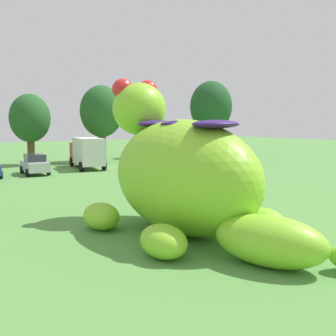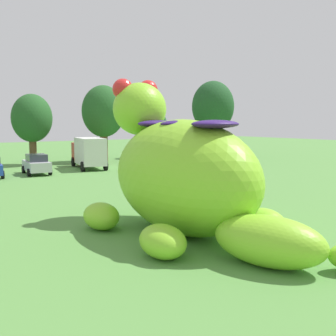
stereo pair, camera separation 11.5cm
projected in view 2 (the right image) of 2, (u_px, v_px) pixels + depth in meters
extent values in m
plane|color=#568E42|center=(203.00, 227.00, 17.38)|extent=(160.00, 160.00, 0.00)
ellipsoid|color=#8CD12D|center=(182.00, 177.00, 16.31)|extent=(4.18, 8.15, 4.55)
ellipsoid|color=#8CD12D|center=(139.00, 109.00, 18.87)|extent=(2.44, 2.68, 2.40)
sphere|color=red|center=(123.00, 89.00, 18.71)|extent=(0.96, 0.96, 0.96)
sphere|color=red|center=(148.00, 90.00, 19.42)|extent=(0.96, 0.96, 0.96)
ellipsoid|color=navy|center=(158.00, 124.00, 17.59)|extent=(1.84, 1.49, 0.30)
ellipsoid|color=navy|center=(182.00, 124.00, 16.08)|extent=(1.84, 1.49, 0.30)
ellipsoid|color=navy|center=(215.00, 124.00, 14.39)|extent=(1.84, 1.49, 0.30)
ellipsoid|color=#8CD12D|center=(101.00, 216.00, 16.99)|extent=(1.42, 1.97, 1.11)
ellipsoid|color=#8CD12D|center=(198.00, 203.00, 19.73)|extent=(1.42, 1.97, 1.11)
ellipsoid|color=#8CD12D|center=(163.00, 241.00, 13.39)|extent=(1.42, 1.97, 1.11)
ellipsoid|color=#8CD12D|center=(264.00, 222.00, 15.91)|extent=(1.42, 1.97, 1.11)
ellipsoid|color=#8CD12D|center=(268.00, 241.00, 12.60)|extent=(2.91, 4.04, 1.59)
cylinder|color=black|center=(0.00, 171.00, 34.43)|extent=(0.32, 0.66, 0.64)
cylinder|color=black|center=(3.00, 175.00, 32.18)|extent=(0.32, 0.66, 0.64)
cube|color=#B7BABF|center=(36.00, 166.00, 34.94)|extent=(2.05, 4.23, 0.80)
cube|color=#2D333D|center=(36.00, 158.00, 34.73)|extent=(1.66, 2.09, 0.60)
cylinder|color=black|center=(24.00, 169.00, 35.68)|extent=(0.30, 0.66, 0.64)
cylinder|color=black|center=(43.00, 168.00, 36.50)|extent=(0.30, 0.66, 0.64)
cylinder|color=black|center=(29.00, 173.00, 33.47)|extent=(0.30, 0.66, 0.64)
cylinder|color=black|center=(50.00, 171.00, 34.29)|extent=(0.30, 0.66, 0.64)
cube|color=#B2231E|center=(83.00, 152.00, 41.52)|extent=(2.29, 2.13, 1.90)
cube|color=silver|center=(90.00, 151.00, 38.57)|extent=(2.90, 4.90, 2.50)
cylinder|color=black|center=(73.00, 162.00, 41.23)|extent=(0.44, 0.94, 0.90)
cylinder|color=black|center=(93.00, 161.00, 42.02)|extent=(0.44, 0.94, 0.90)
cylinder|color=black|center=(83.00, 167.00, 36.83)|extent=(0.44, 0.94, 0.90)
cylinder|color=black|center=(106.00, 166.00, 37.66)|extent=(0.44, 0.94, 0.90)
cylinder|color=brown|center=(33.00, 152.00, 42.48)|extent=(0.74, 0.74, 2.57)
ellipsoid|color=#235623|center=(32.00, 118.00, 42.08)|extent=(4.12, 4.12, 4.94)
cylinder|color=brown|center=(104.00, 148.00, 46.15)|extent=(0.86, 0.86, 3.00)
ellipsoid|color=#235623|center=(103.00, 111.00, 45.69)|extent=(4.79, 4.79, 5.75)
cylinder|color=brown|center=(153.00, 149.00, 50.85)|extent=(0.62, 0.62, 2.16)
ellipsoid|color=#235623|center=(153.00, 125.00, 50.52)|extent=(3.45, 3.45, 4.14)
cylinder|color=brown|center=(212.00, 143.00, 53.96)|extent=(0.98, 0.98, 3.43)
ellipsoid|color=#1E4C23|center=(213.00, 106.00, 53.43)|extent=(5.49, 5.49, 6.59)
cylinder|color=black|center=(162.00, 178.00, 29.50)|extent=(0.26, 0.26, 0.88)
cube|color=black|center=(162.00, 168.00, 29.42)|extent=(0.38, 0.22, 0.60)
sphere|color=brown|center=(162.00, 162.00, 29.37)|extent=(0.22, 0.22, 0.22)
cylinder|color=#2D334C|center=(157.00, 166.00, 37.06)|extent=(0.26, 0.26, 0.88)
cube|color=#338C4C|center=(157.00, 158.00, 36.98)|extent=(0.38, 0.22, 0.60)
sphere|color=tan|center=(157.00, 154.00, 36.93)|extent=(0.22, 0.22, 0.22)
cylinder|color=#2D334C|center=(161.00, 168.00, 36.02)|extent=(0.26, 0.26, 0.88)
cube|color=black|center=(161.00, 159.00, 35.94)|extent=(0.38, 0.22, 0.60)
sphere|color=#9E7051|center=(161.00, 155.00, 35.89)|extent=(0.22, 0.22, 0.22)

